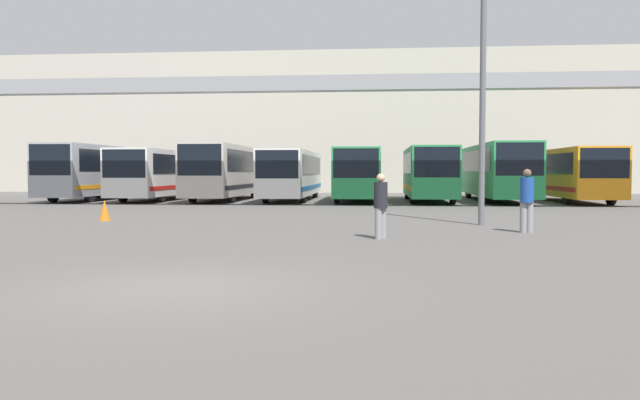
{
  "coord_description": "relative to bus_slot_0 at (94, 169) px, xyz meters",
  "views": [
    {
      "loc": [
        3.09,
        -9.25,
        1.8
      ],
      "look_at": [
        0.2,
        22.8,
        0.3
      ],
      "focal_mm": 35.0,
      "sensor_mm": 36.0,
      "label": 1
    }
  ],
  "objects": [
    {
      "name": "ground_plane",
      "position": [
        14.38,
        -28.09,
        -1.92
      ],
      "size": [
        200.0,
        200.0,
        0.0
      ],
      "primitive_type": "plane",
      "color": "#514F4C"
    },
    {
      "name": "building_backdrop",
      "position": [
        14.38,
        20.14,
        3.97
      ],
      "size": [
        61.93,
        12.0,
        11.78
      ],
      "color": "#B7B2A3",
      "rests_on": "ground"
    },
    {
      "name": "overhead_gantry",
      "position": [
        14.38,
        -8.05,
        3.49
      ],
      "size": [
        39.88,
        0.8,
        6.24
      ],
      "color": "gray",
      "rests_on": "ground"
    },
    {
      "name": "bus_slot_0",
      "position": [
        0.0,
        0.0,
        0.0
      ],
      "size": [
        2.55,
        10.62,
        3.35
      ],
      "color": "#999EA5",
      "rests_on": "ground"
    },
    {
      "name": "bus_slot_1",
      "position": [
        4.11,
        0.48,
        -0.16
      ],
      "size": [
        2.6,
        11.58,
        3.05
      ],
      "color": "silver",
      "rests_on": "ground"
    },
    {
      "name": "bus_slot_2",
      "position": [
        8.22,
        0.4,
        -0.01
      ],
      "size": [
        2.61,
        11.41,
        3.32
      ],
      "color": "beige",
      "rests_on": "ground"
    },
    {
      "name": "bus_slot_3",
      "position": [
        12.33,
        0.81,
        -0.2
      ],
      "size": [
        2.49,
        12.23,
        2.99
      ],
      "color": "silver",
      "rests_on": "ground"
    },
    {
      "name": "bus_slot_4",
      "position": [
        16.43,
        -0.3,
        -0.16
      ],
      "size": [
        2.57,
        10.02,
        3.06
      ],
      "color": "#268C4C",
      "rests_on": "ground"
    },
    {
      "name": "bus_slot_5",
      "position": [
        20.54,
        -0.12,
        -0.12
      ],
      "size": [
        2.53,
        10.37,
        3.13
      ],
      "color": "#268C4C",
      "rests_on": "ground"
    },
    {
      "name": "bus_slot_6",
      "position": [
        24.65,
        0.9,
        -0.01
      ],
      "size": [
        2.59,
        12.43,
        3.33
      ],
      "color": "#268C4C",
      "rests_on": "ground"
    },
    {
      "name": "bus_slot_7",
      "position": [
        28.76,
        -0.27,
        -0.17
      ],
      "size": [
        2.62,
        10.08,
        3.05
      ],
      "color": "orange",
      "rests_on": "ground"
    },
    {
      "name": "pedestrian_mid_right",
      "position": [
        21.84,
        -18.78,
        -0.94
      ],
      "size": [
        0.39,
        0.39,
        1.86
      ],
      "rotation": [
        0.0,
        0.0,
        6.22
      ],
      "color": "gray",
      "rests_on": "ground"
    },
    {
      "name": "pedestrian_mid_left",
      "position": [
        17.59,
        -20.83,
        -1.01
      ],
      "size": [
        0.36,
        0.36,
        1.73
      ],
      "rotation": [
        0.0,
        0.0,
        3.91
      ],
      "color": "gray",
      "rests_on": "ground"
    },
    {
      "name": "traffic_cone",
      "position": [
        7.69,
        -15.64,
        -1.55
      ],
      "size": [
        0.41,
        0.41,
        0.75
      ],
      "color": "orange",
      "rests_on": "ground"
    },
    {
      "name": "lamp_post",
      "position": [
        20.97,
        -16.21,
        2.82
      ],
      "size": [
        0.36,
        0.36,
        8.76
      ],
      "color": "#595B60",
      "rests_on": "ground"
    }
  ]
}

